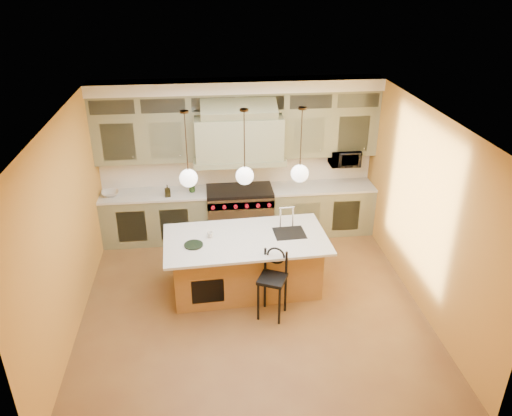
{
  "coord_description": "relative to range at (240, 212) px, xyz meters",
  "views": [
    {
      "loc": [
        -0.61,
        -6.13,
        4.66
      ],
      "look_at": [
        0.14,
        0.7,
        1.27
      ],
      "focal_mm": 35.0,
      "sensor_mm": 36.0,
      "label": 1
    }
  ],
  "objects": [
    {
      "name": "pendant_left",
      "position": [
        -0.85,
        -1.69,
        1.46
      ],
      "size": [
        0.26,
        0.26,
        1.11
      ],
      "color": "#2D2319",
      "rests_on": "ceiling"
    },
    {
      "name": "oil_bottle_b",
      "position": [
        -1.28,
        -0.14,
        0.56
      ],
      "size": [
        0.11,
        0.11,
        0.21
      ],
      "primitive_type": "imported",
      "rotation": [
        0.0,
        0.0,
        0.12
      ],
      "color": "black",
      "rests_on": "back_cabinetry"
    },
    {
      "name": "wall_front",
      "position": [
        0.0,
        -4.64,
        0.96
      ],
      "size": [
        5.0,
        0.0,
        5.0
      ],
      "primitive_type": "plane",
      "rotation": [
        -1.57,
        0.0,
        0.0
      ],
      "color": "#C68A36",
      "rests_on": "ground"
    },
    {
      "name": "range",
      "position": [
        0.0,
        0.0,
        0.0
      ],
      "size": [
        1.2,
        0.74,
        0.96
      ],
      "color": "silver",
      "rests_on": "floor"
    },
    {
      "name": "wall_right",
      "position": [
        2.5,
        -2.14,
        0.96
      ],
      "size": [
        0.0,
        5.0,
        5.0
      ],
      "primitive_type": "plane",
      "rotation": [
        1.57,
        0.0,
        -1.57
      ],
      "color": "#C68A36",
      "rests_on": "ground"
    },
    {
      "name": "floor",
      "position": [
        0.0,
        -2.14,
        -0.49
      ],
      "size": [
        5.0,
        5.0,
        0.0
      ],
      "primitive_type": "plane",
      "color": "brown",
      "rests_on": "ground"
    },
    {
      "name": "kitchen_island",
      "position": [
        -0.04,
        -1.7,
        -0.01
      ],
      "size": [
        2.52,
        1.42,
        1.35
      ],
      "rotation": [
        0.0,
        0.0,
        0.05
      ],
      "color": "olive",
      "rests_on": "floor"
    },
    {
      "name": "counter_stool",
      "position": [
        0.28,
        -2.42,
        0.11
      ],
      "size": [
        0.49,
        0.49,
        1.06
      ],
      "rotation": [
        0.0,
        0.0,
        -0.43
      ],
      "color": "black",
      "rests_on": "floor"
    },
    {
      "name": "ceiling",
      "position": [
        0.0,
        -2.14,
        2.41
      ],
      "size": [
        5.0,
        5.0,
        0.0
      ],
      "primitive_type": "plane",
      "rotation": [
        3.14,
        0.0,
        0.0
      ],
      "color": "white",
      "rests_on": "wall_back"
    },
    {
      "name": "wall_left",
      "position": [
        -2.5,
        -2.14,
        0.96
      ],
      "size": [
        0.0,
        5.0,
        5.0
      ],
      "primitive_type": "plane",
      "rotation": [
        1.57,
        0.0,
        1.57
      ],
      "color": "#C68A36",
      "rests_on": "ground"
    },
    {
      "name": "microwave",
      "position": [
        1.95,
        0.11,
        0.96
      ],
      "size": [
        0.54,
        0.37,
        0.3
      ],
      "primitive_type": "imported",
      "color": "black",
      "rests_on": "back_cabinetry"
    },
    {
      "name": "fruit_bowl",
      "position": [
        -2.3,
        0.01,
        0.49
      ],
      "size": [
        0.35,
        0.35,
        0.08
      ],
      "primitive_type": "imported",
      "rotation": [
        0.0,
        0.0,
        0.15
      ],
      "color": "beige",
      "rests_on": "back_cabinetry"
    },
    {
      "name": "pendant_center",
      "position": [
        -0.05,
        -1.69,
        1.46
      ],
      "size": [
        0.26,
        0.26,
        1.11
      ],
      "color": "#2D2319",
      "rests_on": "ceiling"
    },
    {
      "name": "wall_back",
      "position": [
        0.0,
        0.36,
        0.96
      ],
      "size": [
        5.0,
        0.0,
        5.0
      ],
      "primitive_type": "plane",
      "rotation": [
        1.57,
        0.0,
        0.0
      ],
      "color": "#C68A36",
      "rests_on": "ground"
    },
    {
      "name": "cup",
      "position": [
        -0.58,
        -1.66,
        0.48
      ],
      "size": [
        0.1,
        0.1,
        0.09
      ],
      "primitive_type": "imported",
      "rotation": [
        0.0,
        0.0,
        0.06
      ],
      "color": "silver",
      "rests_on": "kitchen_island"
    },
    {
      "name": "back_cabinetry",
      "position": [
        0.0,
        0.09,
        0.94
      ],
      "size": [
        5.0,
        0.77,
        2.9
      ],
      "color": "#787B5B",
      "rests_on": "floor"
    },
    {
      "name": "oil_bottle_a",
      "position": [
        -0.86,
        0.01,
        0.6
      ],
      "size": [
        0.12,
        0.13,
        0.29
      ],
      "primitive_type": "imported",
      "rotation": [
        0.0,
        0.0,
        -0.14
      ],
      "color": "#1B3414",
      "rests_on": "back_cabinetry"
    },
    {
      "name": "pendant_right",
      "position": [
        0.75,
        -1.69,
        1.46
      ],
      "size": [
        0.26,
        0.26,
        1.11
      ],
      "color": "#2D2319",
      "rests_on": "ceiling"
    }
  ]
}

